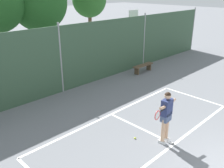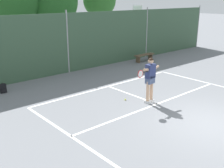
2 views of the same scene
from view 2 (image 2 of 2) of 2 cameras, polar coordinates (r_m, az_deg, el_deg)
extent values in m
plane|color=slate|center=(9.97, 20.42, -7.89)|extent=(120.00, 120.00, 0.00)
cube|color=white|center=(13.21, -0.73, -0.49)|extent=(8.20, 0.10, 0.01)
cube|color=white|center=(11.21, 9.36, -4.10)|extent=(8.20, 0.10, 0.01)
cube|color=white|center=(12.14, 3.99, -2.19)|extent=(0.10, 2.97, 0.01)
cube|color=#38563D|center=(15.59, -9.21, 8.33)|extent=(26.00, 0.05, 3.30)
cylinder|color=#99999E|center=(15.57, -9.22, 8.60)|extent=(0.09, 0.09, 3.45)
cylinder|color=#99999E|center=(19.76, 7.19, 10.56)|extent=(0.09, 0.09, 3.45)
cylinder|color=#99999E|center=(24.96, 17.43, 11.35)|extent=(0.09, 0.09, 3.45)
cylinder|color=yellow|center=(20.78, 4.96, 10.41)|extent=(0.12, 0.12, 3.05)
cube|color=white|center=(20.57, 5.30, 15.15)|extent=(0.90, 0.06, 0.60)
torus|color=#D85919|center=(20.40, 5.85, 14.50)|extent=(0.48, 0.48, 0.02)
cylinder|color=brown|center=(24.56, -19.61, 9.35)|extent=(0.36, 0.36, 2.01)
cylinder|color=brown|center=(26.14, -12.04, 10.14)|extent=(0.36, 0.36, 1.76)
ellipsoid|color=#235623|center=(25.94, -12.46, 16.54)|extent=(4.80, 4.32, 4.80)
cylinder|color=brown|center=(29.13, -2.53, 11.85)|extent=(0.36, 0.36, 2.38)
ellipsoid|color=#2D6628|center=(28.99, -2.60, 17.07)|extent=(3.44, 3.10, 3.44)
cube|color=silver|center=(11.41, 8.09, -3.40)|extent=(0.14, 0.27, 0.10)
cube|color=silver|center=(11.23, 7.35, -3.72)|extent=(0.14, 0.27, 0.10)
cylinder|color=tan|center=(11.25, 8.19, -1.21)|extent=(0.13, 0.13, 0.82)
cylinder|color=tan|center=(11.07, 7.44, -1.50)|extent=(0.13, 0.13, 0.82)
cube|color=#47567A|center=(11.02, 7.92, 0.96)|extent=(0.38, 0.27, 0.32)
cube|color=navy|center=(10.93, 7.99, 2.67)|extent=(0.42, 0.27, 0.56)
sphere|color=tan|center=(10.83, 8.08, 4.76)|extent=(0.22, 0.22, 0.22)
sphere|color=black|center=(10.82, 8.09, 4.87)|extent=(0.21, 0.21, 0.21)
cylinder|color=tan|center=(10.73, 7.48, 2.97)|extent=(0.56, 0.13, 0.17)
cylinder|color=tan|center=(11.13, 8.87, 3.17)|extent=(0.51, 0.13, 0.22)
cylinder|color=black|center=(10.58, 6.91, 2.49)|extent=(0.30, 0.06, 0.04)
torus|color=red|center=(10.28, 5.93, 2.08)|extent=(0.30, 0.05, 0.30)
cylinder|color=silver|center=(10.28, 5.93, 2.08)|extent=(0.26, 0.03, 0.26)
sphere|color=#CCE033|center=(11.45, 2.77, -3.25)|extent=(0.07, 0.07, 0.07)
cube|color=black|center=(13.23, -21.73, -0.85)|extent=(0.29, 0.19, 0.40)
cube|color=black|center=(13.15, -21.54, -1.31)|extent=(0.23, 0.07, 0.18)
torus|color=black|center=(13.17, -21.84, 0.06)|extent=(0.09, 0.02, 0.09)
cube|color=brown|center=(18.46, 6.76, 6.07)|extent=(1.60, 0.36, 0.06)
cube|color=brown|center=(18.08, 5.44, 5.13)|extent=(0.08, 0.32, 0.45)
cube|color=brown|center=(18.95, 7.96, 5.62)|extent=(0.08, 0.32, 0.45)
camera|label=1|loc=(3.47, -14.77, 31.88)|focal=40.12mm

